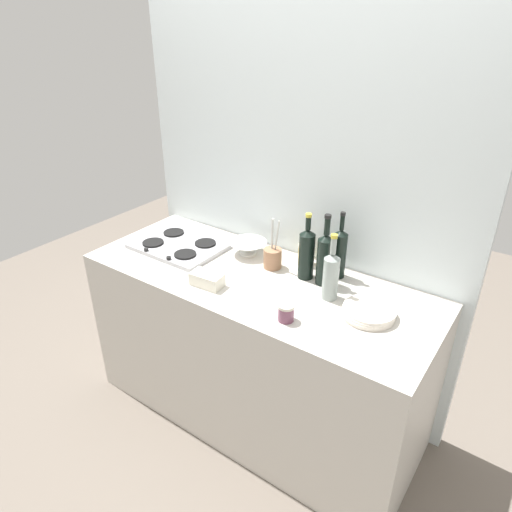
# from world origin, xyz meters

# --- Properties ---
(ground_plane) EXTENTS (6.00, 6.00, 0.00)m
(ground_plane) POSITION_xyz_m (0.00, 0.00, 0.00)
(ground_plane) COLOR #6B6056
(ground_plane) RESTS_ON ground
(counter_block) EXTENTS (1.80, 0.70, 0.90)m
(counter_block) POSITION_xyz_m (0.00, 0.00, 0.45)
(counter_block) COLOR beige
(counter_block) RESTS_ON ground
(backsplash_panel) EXTENTS (1.90, 0.06, 2.28)m
(backsplash_panel) POSITION_xyz_m (0.00, 0.38, 1.14)
(backsplash_panel) COLOR silver
(backsplash_panel) RESTS_ON ground
(stovetop_hob) EXTENTS (0.48, 0.36, 0.04)m
(stovetop_hob) POSITION_xyz_m (-0.54, 0.02, 0.91)
(stovetop_hob) COLOR #B2B2B7
(stovetop_hob) RESTS_ON counter_block
(plate_stack) EXTENTS (0.23, 0.24, 0.04)m
(plate_stack) POSITION_xyz_m (0.59, 0.01, 0.92)
(plate_stack) COLOR silver
(plate_stack) RESTS_ON counter_block
(wine_bottle_leftmost) EXTENTS (0.07, 0.07, 0.34)m
(wine_bottle_leftmost) POSITION_xyz_m (0.32, 0.24, 1.03)
(wine_bottle_leftmost) COLOR black
(wine_bottle_leftmost) RESTS_ON counter_block
(wine_bottle_mid_left) EXTENTS (0.08, 0.08, 0.34)m
(wine_bottle_mid_left) POSITION_xyz_m (0.20, 0.15, 1.04)
(wine_bottle_mid_left) COLOR black
(wine_bottle_mid_left) RESTS_ON counter_block
(wine_bottle_mid_right) EXTENTS (0.08, 0.08, 0.36)m
(wine_bottle_mid_right) POSITION_xyz_m (0.29, 0.15, 1.04)
(wine_bottle_mid_right) COLOR black
(wine_bottle_mid_right) RESTS_ON counter_block
(wine_bottle_rightmost) EXTENTS (0.07, 0.07, 0.32)m
(wine_bottle_rightmost) POSITION_xyz_m (0.38, 0.04, 1.02)
(wine_bottle_rightmost) COLOR gray
(wine_bottle_rightmost) RESTS_ON counter_block
(mixing_bowl) EXTENTS (0.20, 0.20, 0.07)m
(mixing_bowl) POSITION_xyz_m (-0.18, 0.18, 0.94)
(mixing_bowl) COLOR white
(mixing_bowl) RESTS_ON counter_block
(butter_dish) EXTENTS (0.16, 0.10, 0.06)m
(butter_dish) POSITION_xyz_m (-0.15, -0.20, 0.93)
(butter_dish) COLOR silver
(butter_dish) RESTS_ON counter_block
(utensil_crock) EXTENTS (0.09, 0.09, 0.27)m
(utensil_crock) POSITION_xyz_m (0.01, 0.13, 0.96)
(utensil_crock) COLOR #996B4C
(utensil_crock) RESTS_ON counter_block
(condiment_jar_front) EXTENTS (0.08, 0.08, 0.11)m
(condiment_jar_front) POSITION_xyz_m (0.12, 0.26, 0.96)
(condiment_jar_front) COLOR gold
(condiment_jar_front) RESTS_ON counter_block
(condiment_jar_rear) EXTENTS (0.07, 0.07, 0.08)m
(condiment_jar_rear) POSITION_xyz_m (0.31, -0.22, 0.94)
(condiment_jar_rear) COLOR #66384C
(condiment_jar_rear) RESTS_ON counter_block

